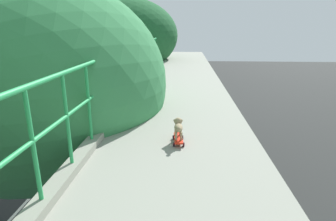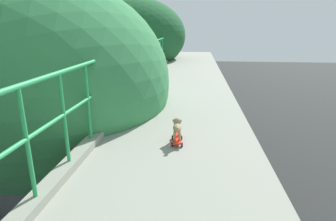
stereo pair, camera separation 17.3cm
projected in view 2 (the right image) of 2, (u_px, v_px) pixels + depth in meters
overpass_deck at (165, 206)px, 3.08m from camera, size 2.66×35.21×0.40m
green_railing at (52, 162)px, 3.06m from camera, size 0.20×33.45×1.26m
city_bus at (94, 90)px, 24.45m from camera, size 2.77×10.32×3.48m
roadside_tree_mid at (48, 84)px, 6.45m from camera, size 5.78×5.78×8.57m
roadside_tree_far at (134, 36)px, 15.16m from camera, size 5.81×5.81×9.01m
toy_skateboard at (177, 139)px, 4.25m from camera, size 0.20×0.44×0.09m
small_dog at (177, 126)px, 4.23m from camera, size 0.16×0.38×0.29m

